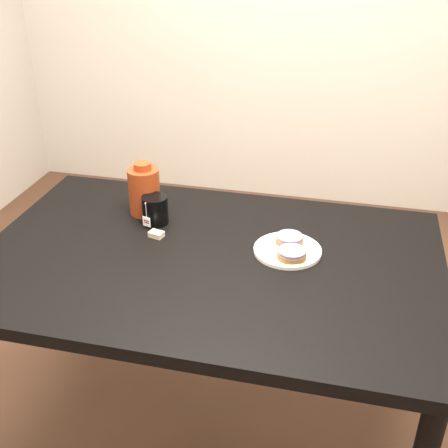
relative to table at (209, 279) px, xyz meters
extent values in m
plane|color=brown|center=(0.00, 0.00, -0.67)|extent=(4.00, 4.00, 0.00)
cube|color=black|center=(0.00, 0.00, 0.06)|extent=(1.40, 0.90, 0.04)
cylinder|color=black|center=(-0.64, 0.39, -0.31)|extent=(0.06, 0.06, 0.71)
cylinder|color=black|center=(0.64, 0.39, -0.31)|extent=(0.06, 0.06, 0.71)
cylinder|color=white|center=(0.23, 0.08, 0.09)|extent=(0.21, 0.21, 0.01)
torus|color=white|center=(0.23, 0.08, 0.09)|extent=(0.20, 0.20, 0.01)
cylinder|color=brown|center=(0.23, 0.12, 0.10)|extent=(0.11, 0.11, 0.02)
cylinder|color=gray|center=(0.23, 0.12, 0.12)|extent=(0.11, 0.11, 0.01)
cylinder|color=brown|center=(0.25, 0.03, 0.10)|extent=(0.10, 0.10, 0.02)
cylinder|color=gray|center=(0.25, 0.03, 0.12)|extent=(0.10, 0.10, 0.01)
cylinder|color=black|center=(-0.23, 0.16, 0.13)|extent=(0.11, 0.11, 0.10)
cylinder|color=black|center=(-0.23, 0.16, 0.17)|extent=(0.07, 0.07, 0.00)
torus|color=black|center=(-0.28, 0.18, 0.14)|extent=(0.05, 0.03, 0.05)
cylinder|color=beige|center=(-0.24, 0.12, 0.15)|extent=(0.00, 0.00, 0.05)
cube|color=white|center=(-0.24, 0.12, 0.11)|extent=(0.03, 0.01, 0.03)
cube|color=#C6B793|center=(-0.19, 0.07, 0.09)|extent=(0.05, 0.04, 0.02)
cylinder|color=maroon|center=(-0.29, 0.23, 0.16)|extent=(0.11, 0.11, 0.16)
cylinder|color=maroon|center=(-0.29, 0.23, 0.26)|extent=(0.06, 0.06, 0.02)
camera|label=1|loc=(0.38, -1.39, 1.00)|focal=45.00mm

